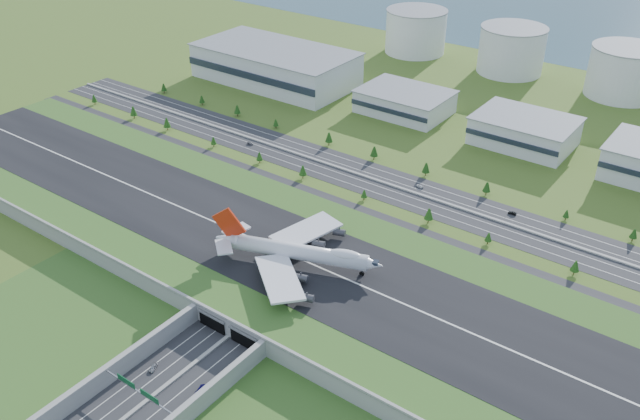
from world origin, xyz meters
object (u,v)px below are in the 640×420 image
Objects in this scene: car_5 at (512,213)px; car_7 at (420,186)px; fuel_tank_a at (416,32)px; boeing_747 at (297,252)px; car_2 at (201,390)px; car_0 at (153,367)px; car_4 at (250,143)px.

car_7 is (-52.64, -2.82, -0.04)m from car_5.
boeing_747 is (118.47, -313.58, -2.76)m from fuel_tank_a.
car_5 is at bearing -116.93° from car_2.
car_2 reaches higher than car_7.
car_4 is at bearing 96.82° from car_0.
car_7 is (2.51, 106.35, -13.94)m from boeing_747.
car_2 is 1.41× the size of car_5.
car_2 is at bearing -71.16° from fuel_tank_a.
car_4 is (-123.08, 165.73, -0.11)m from car_2.
car_0 is at bearing -7.88° from car_2.
car_7 is (11.37, 182.74, -0.16)m from car_0.
boeing_747 is 12.09× the size of car_2.
boeing_747 is at bearing -93.66° from car_2.
boeing_747 is 14.92× the size of car_0.
car_4 is 1.00× the size of car_5.
car_2 is (22.59, 2.50, 0.01)m from car_0.
fuel_tank_a is at bearing 81.66° from car_0.
car_4 is at bearing -91.06° from car_5.
car_4 is (9.11, -221.75, -16.64)m from fuel_tank_a.
car_2 is at bearing -17.73° from car_0.
car_2 is at bearing -19.82° from car_5.
car_7 is at bearing 68.54° from boeing_747.
fuel_tank_a is 268.70m from car_5.
boeing_747 is 76.42m from car_2.
car_4 reaches higher than car_5.
fuel_tank_a is 405.42m from car_0.
fuel_tank_a reaches higher than car_4.
car_2 is 187.70m from car_5.
fuel_tank_a is at bearing 8.66° from car_4.
car_7 is at bearing 62.40° from car_0.
car_0 is at bearing 12.41° from car_7.
fuel_tank_a is 0.68× the size of boeing_747.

